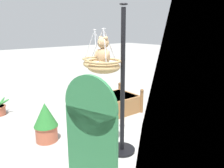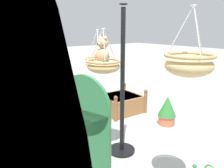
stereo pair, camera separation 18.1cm
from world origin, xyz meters
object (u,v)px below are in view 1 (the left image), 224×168
(teddy_bear, at_px, (103,53))
(display_sign_board, at_px, (91,131))
(potted_plant_fern_front, at_px, (46,122))
(display_pole_central, at_px, (122,111))
(hanging_basket_right_low, at_px, (95,63))
(potted_plant_small_succulent, at_px, (164,109))
(hanging_basket_left_high, at_px, (193,63))
(wooden_planter_box, at_px, (117,103))
(hanging_basket_with_teddy, at_px, (104,66))

(teddy_bear, height_order, display_sign_board, teddy_bear)
(potted_plant_fern_front, bearing_deg, teddy_bear, -151.86)
(display_sign_board, bearing_deg, display_pole_central, -59.86)
(hanging_basket_right_low, bearing_deg, potted_plant_fern_front, 85.54)
(potted_plant_small_succulent, distance_m, display_sign_board, 2.69)
(hanging_basket_left_high, bearing_deg, hanging_basket_right_low, -10.64)
(wooden_planter_box, bearing_deg, potted_plant_small_succulent, -165.57)
(hanging_basket_with_teddy, bearing_deg, potted_plant_fern_front, 29.11)
(hanging_basket_left_high, bearing_deg, potted_plant_fern_front, 14.67)
(hanging_basket_with_teddy, distance_m, teddy_bear, 0.19)
(display_sign_board, bearing_deg, hanging_basket_right_low, -37.82)
(hanging_basket_left_high, xyz_separation_m, wooden_planter_box, (2.68, -1.32, -1.43))
(hanging_basket_right_low, xyz_separation_m, display_sign_board, (-1.67, 1.29, -0.44))
(wooden_planter_box, bearing_deg, hanging_basket_left_high, 153.69)
(teddy_bear, bearing_deg, display_pole_central, -118.88)
(hanging_basket_left_high, height_order, hanging_basket_right_low, hanging_basket_left_high)
(hanging_basket_left_high, height_order, potted_plant_small_succulent, hanging_basket_left_high)
(teddy_bear, bearing_deg, hanging_basket_with_teddy, -90.00)
(hanging_basket_left_high, height_order, potted_plant_fern_front, hanging_basket_left_high)
(hanging_basket_left_high, distance_m, hanging_basket_right_low, 2.38)
(display_pole_central, xyz_separation_m, potted_plant_fern_front, (1.15, 0.81, -0.35))
(hanging_basket_left_high, bearing_deg, wooden_planter_box, -26.31)
(hanging_basket_right_low, relative_size, wooden_planter_box, 0.75)
(hanging_basket_left_high, relative_size, hanging_basket_right_low, 0.93)
(teddy_bear, distance_m, potted_plant_small_succulent, 2.18)
(display_pole_central, relative_size, hanging_basket_with_teddy, 3.55)
(hanging_basket_left_high, relative_size, potted_plant_small_succulent, 1.12)
(hanging_basket_with_teddy, relative_size, teddy_bear, 1.52)
(display_pole_central, bearing_deg, hanging_basket_left_high, 171.95)
(display_pole_central, height_order, display_sign_board, display_pole_central)
(potted_plant_fern_front, height_order, display_sign_board, display_sign_board)
(hanging_basket_right_low, bearing_deg, hanging_basket_left_high, 169.36)
(display_pole_central, bearing_deg, wooden_planter_box, -38.85)
(wooden_planter_box, relative_size, potted_plant_fern_front, 1.39)
(potted_plant_fern_front, bearing_deg, hanging_basket_left_high, -165.33)
(potted_plant_small_succulent, bearing_deg, hanging_basket_with_teddy, 93.05)
(hanging_basket_with_teddy, height_order, potted_plant_small_succulent, hanging_basket_with_teddy)
(wooden_planter_box, bearing_deg, potted_plant_fern_front, 97.98)
(hanging_basket_right_low, bearing_deg, teddy_bear, 149.92)
(display_pole_central, xyz_separation_m, hanging_basket_left_high, (-1.25, 0.18, 0.93))
(teddy_bear, height_order, wooden_planter_box, teddy_bear)
(potted_plant_fern_front, relative_size, display_sign_board, 0.47)
(teddy_bear, xyz_separation_m, hanging_basket_left_high, (-1.40, -0.09, 0.00))
(teddy_bear, relative_size, potted_plant_fern_front, 0.60)
(display_pole_central, bearing_deg, teddy_bear, 61.12)
(hanging_basket_with_teddy, xyz_separation_m, wooden_planter_box, (1.27, -1.40, -1.23))
(display_pole_central, relative_size, wooden_planter_box, 2.32)
(teddy_bear, distance_m, wooden_planter_box, 2.38)
(hanging_basket_with_teddy, bearing_deg, display_pole_central, -120.96)
(teddy_bear, distance_m, potted_plant_fern_front, 1.71)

